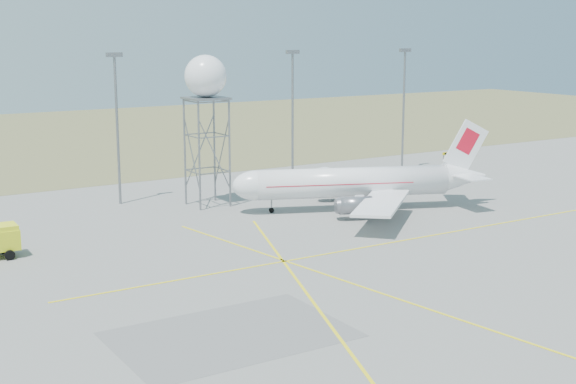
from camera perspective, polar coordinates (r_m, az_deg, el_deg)
ground at (r=64.79m, az=18.68°, el=-10.26°), size 400.00×400.00×0.00m
grass_strip at (r=185.17m, az=-16.93°, el=3.65°), size 400.00×120.00×0.03m
mast_b at (r=110.61m, az=-12.08°, el=5.31°), size 2.20×0.50×20.50m
mast_c at (r=122.96m, az=0.33°, el=6.14°), size 2.20×0.50×20.50m
mast_d at (r=135.96m, az=8.24°, el=6.52°), size 2.20×0.50×20.50m
taxi_sign_near at (r=152.02m, az=11.16°, el=2.68°), size 1.60×0.17×1.20m
taxi_sign_far at (r=156.85m, az=13.04°, el=2.86°), size 1.60×0.17×1.20m
airliner_main at (r=106.08m, az=4.88°, el=0.66°), size 33.36×31.24×11.79m
radar_tower at (r=107.74m, az=-5.82°, el=4.97°), size 5.59×5.59×20.24m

